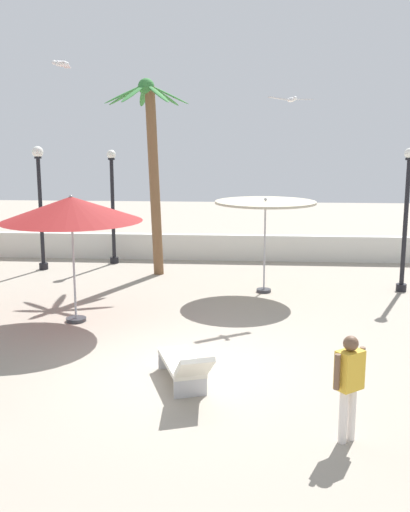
% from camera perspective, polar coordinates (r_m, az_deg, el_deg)
% --- Properties ---
extents(ground_plane, '(56.00, 56.00, 0.00)m').
position_cam_1_polar(ground_plane, '(11.23, -1.31, -10.48)').
color(ground_plane, '#9E9384').
extents(boundary_wall, '(25.20, 0.30, 0.87)m').
position_cam_1_polar(boundary_wall, '(20.54, 1.31, 0.83)').
color(boundary_wall, silver).
rests_on(boundary_wall, ground_plane).
extents(patio_umbrella_2, '(3.13, 3.13, 2.89)m').
position_cam_1_polar(patio_umbrella_2, '(13.67, -12.48, 4.33)').
color(patio_umbrella_2, '#333338').
rests_on(patio_umbrella_2, ground_plane).
extents(patio_umbrella_5, '(2.67, 2.67, 2.55)m').
position_cam_1_polar(patio_umbrella_5, '(16.06, 5.71, 4.77)').
color(patio_umbrella_5, '#333338').
rests_on(patio_umbrella_5, ground_plane).
extents(palm_tree_1, '(2.47, 2.40, 5.79)m').
position_cam_1_polar(palm_tree_1, '(18.14, -5.03, 9.43)').
color(palm_tree_1, brown).
rests_on(palm_tree_1, ground_plane).
extents(lamp_post_0, '(0.29, 0.29, 3.85)m').
position_cam_1_polar(lamp_post_0, '(16.97, 18.39, 3.56)').
color(lamp_post_0, black).
rests_on(lamp_post_0, ground_plane).
extents(lamp_post_1, '(0.29, 0.29, 3.71)m').
position_cam_1_polar(lamp_post_1, '(19.98, -8.69, 4.90)').
color(lamp_post_1, black).
rests_on(lamp_post_1, ground_plane).
extents(lamp_post_3, '(0.35, 0.35, 3.84)m').
position_cam_1_polar(lamp_post_3, '(19.49, -15.28, 5.36)').
color(lamp_post_3, black).
rests_on(lamp_post_3, ground_plane).
extents(lounge_chair_0, '(1.14, 1.96, 0.84)m').
position_cam_1_polar(lounge_chair_0, '(10.29, -1.94, -10.24)').
color(lounge_chair_0, '#B7B7BC').
rests_on(lounge_chair_0, ground_plane).
extents(guest_1, '(0.46, 0.41, 1.53)m').
position_cam_1_polar(guest_1, '(8.62, 13.42, -11.20)').
color(guest_1, silver).
rests_on(guest_1, ground_plane).
extents(seagull_0, '(0.38, 1.01, 0.14)m').
position_cam_1_polar(seagull_0, '(14.25, -13.43, 17.25)').
color(seagull_0, white).
extents(seagull_1, '(1.20, 0.84, 0.14)m').
position_cam_1_polar(seagull_1, '(15.92, 8.14, 14.41)').
color(seagull_1, white).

